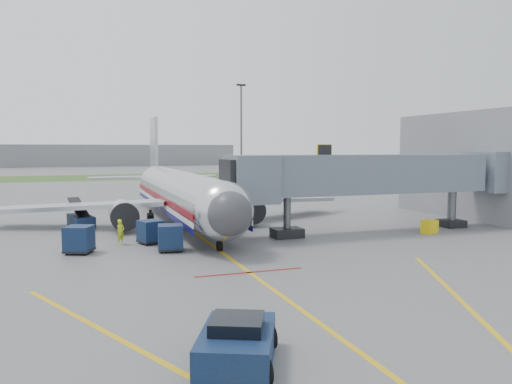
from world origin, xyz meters
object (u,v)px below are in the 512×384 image
object	(u,v)px
belt_loader	(81,220)
ramp_worker	(121,232)
pushback_tug	(237,345)
airliner	(180,193)

from	to	relation	value
belt_loader	ramp_worker	bearing A→B (deg)	-74.67
pushback_tug	ramp_worker	world-z (taller)	ramp_worker
airliner	ramp_worker	size ratio (longest dim) A/B	20.49
pushback_tug	ramp_worker	bearing A→B (deg)	95.05
belt_loader	pushback_tug	bearing A→B (deg)	-81.71
belt_loader	airliner	bearing A→B (deg)	-2.08
pushback_tug	belt_loader	size ratio (longest dim) A/B	0.85
pushback_tug	belt_loader	xyz separation A→B (m)	(-4.39, 30.14, -0.05)
pushback_tug	belt_loader	bearing A→B (deg)	98.29
pushback_tug	ramp_worker	xyz separation A→B (m)	(-1.84, 20.84, 0.25)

